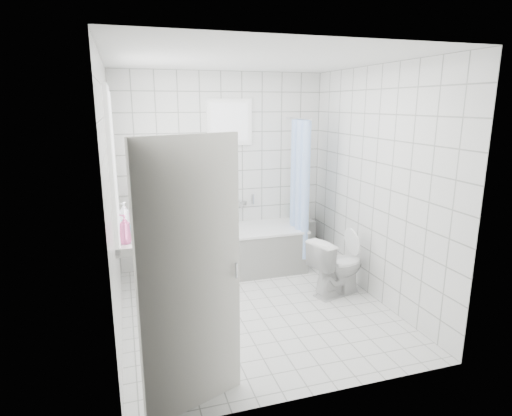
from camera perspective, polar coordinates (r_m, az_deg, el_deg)
name	(u,v)px	position (r m, az deg, el deg)	size (l,w,h in m)	color
ground	(256,309)	(4.81, -0.06, -13.31)	(3.00, 3.00, 0.00)	white
ceiling	(255,59)	(4.30, -0.07, 19.24)	(3.00, 3.00, 0.00)	white
wall_back	(222,171)	(5.80, -4.49, 4.90)	(2.80, 0.02, 2.60)	white
wall_front	(319,234)	(3.02, 8.44, -3.51)	(2.80, 0.02, 2.60)	white
wall_left	(112,202)	(4.19, -18.68, 0.77)	(0.02, 3.00, 2.60)	white
wall_right	(375,185)	(4.97, 15.56, 2.94)	(0.02, 3.00, 2.60)	white
window_left	(115,165)	(4.43, -18.34, 5.42)	(0.01, 0.90, 1.40)	white
window_back	(230,122)	(5.72, -3.52, 11.33)	(0.50, 0.01, 0.50)	white
window_sill	(125,237)	(4.59, -17.09, -3.71)	(0.18, 1.02, 0.08)	white
door	(191,280)	(3.03, -8.60, -9.50)	(0.04, 0.80, 2.00)	silver
bathtub	(239,250)	(5.72, -2.22, -5.63)	(1.70, 0.77, 0.58)	white
partition_wall	(169,223)	(5.38, -11.58, -2.04)	(0.15, 0.85, 1.50)	white
tiled_ledge	(300,239)	(6.26, 5.82, -4.11)	(0.40, 0.24, 0.55)	white
toilet	(337,266)	(5.12, 10.78, -7.61)	(0.38, 0.67, 0.69)	white
curtain_rod	(298,119)	(5.64, 5.63, 11.77)	(0.02, 0.02, 0.80)	silver
shower_curtain	(300,189)	(5.62, 5.93, 2.51)	(0.14, 0.48, 1.78)	#5694FF
tub_faucet	(240,203)	(5.90, -2.19, 0.63)	(0.18, 0.06, 0.06)	silver
sill_bottles	(125,223)	(4.51, -17.10, -1.87)	(0.16, 0.78, 0.29)	#30D4DC
ledge_bottles	(301,213)	(6.12, 6.07, -0.69)	(0.21, 0.19, 0.25)	green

